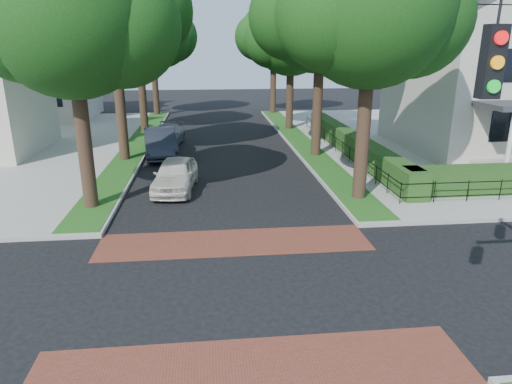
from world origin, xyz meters
TOP-DOWN VIEW (x-y plane):
  - ground at (0.00, 0.00)m, footprint 120.00×120.00m
  - sidewalk_ne at (19.50, 19.00)m, footprint 30.00×30.00m
  - crosswalk_far at (0.00, 3.20)m, footprint 9.00×2.20m
  - crosswalk_near at (0.00, -3.20)m, footprint 9.00×2.20m
  - grass_strip_ne at (5.40, 19.10)m, footprint 1.60×29.80m
  - grass_strip_nw at (-5.40, 19.10)m, footprint 1.60×29.80m
  - tree_right_near at (5.60, 7.24)m, footprint 7.75×6.67m
  - tree_right_mid at (5.61, 15.25)m, footprint 8.25×7.09m
  - tree_right_far at (5.60, 24.22)m, footprint 7.25×6.23m
  - tree_right_back at (5.60, 33.23)m, footprint 7.50×6.45m
  - tree_left_near at (-5.40, 7.23)m, footprint 7.50×6.45m
  - tree_left_mid at (-5.39, 15.24)m, footprint 8.00×6.88m
  - tree_left_far at (-5.40, 24.22)m, footprint 7.00×6.02m
  - tree_left_back at (-5.40, 33.24)m, footprint 7.75×6.66m
  - hedge_main_road at (7.70, 15.00)m, footprint 1.00×18.00m
  - fence_main_road at (6.90, 15.00)m, footprint 0.06×18.00m
  - house_left_far at (-15.49, 31.99)m, footprint 10.00×9.00m
  - parked_car_front at (-2.30, 9.28)m, footprint 2.16×4.45m
  - parked_car_middle at (-3.60, 16.10)m, footprint 2.49×5.27m
  - parked_car_rear at (-3.49, 19.08)m, footprint 2.40×4.80m

SIDE VIEW (x-z plane):
  - ground at x=0.00m, z-range 0.00..0.00m
  - crosswalk_far at x=0.00m, z-range 0.00..0.01m
  - crosswalk_near at x=0.00m, z-range 0.00..0.01m
  - sidewalk_ne at x=19.50m, z-range 0.00..0.15m
  - grass_strip_ne at x=5.40m, z-range 0.15..0.17m
  - grass_strip_nw at x=-5.40m, z-range 0.15..0.17m
  - fence_main_road at x=6.90m, z-range 0.15..1.05m
  - parked_car_rear at x=-3.49m, z-range 0.00..1.34m
  - parked_car_front at x=-2.30m, z-range 0.00..1.46m
  - hedge_main_road at x=7.70m, z-range 0.15..1.35m
  - parked_car_middle at x=-3.60m, z-range 0.00..1.67m
  - house_left_far at x=-15.49m, z-range -0.03..10.11m
  - tree_right_far at x=5.60m, z-range 2.04..11.78m
  - tree_left_far at x=-5.40m, z-range 2.19..12.05m
  - tree_right_back at x=5.60m, z-range 2.17..12.37m
  - tree_left_near at x=-5.40m, z-range 2.17..12.37m
  - tree_left_back at x=-5.40m, z-range 2.19..12.63m
  - tree_right_near at x=5.60m, z-range 2.30..12.96m
  - tree_right_mid at x=5.61m, z-range 2.38..13.60m
  - tree_left_mid at x=-5.39m, z-range 2.60..14.08m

